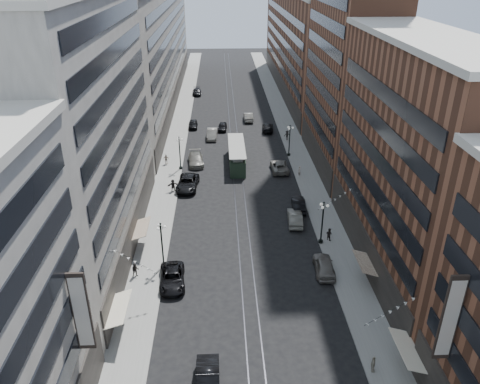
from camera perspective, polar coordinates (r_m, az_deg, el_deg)
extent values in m
plane|color=black|center=(81.33, -0.49, 4.30)|extent=(220.00, 220.00, 0.00)
cube|color=gray|center=(90.99, -7.71, 6.58)|extent=(4.00, 180.00, 0.15)
cube|color=gray|center=(91.61, 6.22, 6.80)|extent=(4.00, 180.00, 0.15)
cube|color=#2D2D33|center=(90.64, -1.17, 6.69)|extent=(0.12, 180.00, 0.02)
cube|color=#2D2D33|center=(90.68, -0.28, 6.71)|extent=(0.12, 180.00, 0.02)
cube|color=#ABA598|center=(53.06, -18.25, 6.77)|extent=(8.00, 36.00, 28.00)
cube|color=#ABA598|center=(113.57, -10.22, 17.14)|extent=(8.00, 90.00, 26.00)
cube|color=brown|center=(51.05, 20.31, 3.25)|extent=(8.00, 30.00, 24.00)
cube|color=brown|center=(74.53, 13.46, 18.33)|extent=(8.00, 26.00, 42.00)
cube|color=brown|center=(123.26, 7.00, 17.59)|extent=(8.00, 72.00, 24.00)
cylinder|color=black|center=(53.30, -9.27, -8.72)|extent=(0.56, 0.56, 0.30)
cylinder|color=black|center=(51.94, -9.47, -6.51)|extent=(0.18, 0.18, 5.20)
sphere|color=black|center=(50.49, -9.70, -3.85)|extent=(0.24, 0.24, 0.24)
sphere|color=white|center=(50.63, -9.16, -4.23)|extent=(0.36, 0.36, 0.36)
sphere|color=white|center=(51.05, -9.87, -4.02)|extent=(0.36, 0.36, 0.36)
sphere|color=white|center=(50.39, -9.97, -4.47)|extent=(0.36, 0.36, 0.36)
cylinder|color=black|center=(76.85, -7.24, 2.96)|extent=(0.56, 0.56, 0.30)
cylinder|color=black|center=(75.91, -7.34, 4.65)|extent=(0.18, 0.18, 5.20)
sphere|color=black|center=(74.92, -7.47, 6.64)|extent=(0.24, 0.24, 0.24)
sphere|color=white|center=(75.02, -7.10, 6.36)|extent=(0.36, 0.36, 0.36)
sphere|color=white|center=(75.44, -7.60, 6.45)|extent=(0.36, 0.36, 0.36)
sphere|color=white|center=(74.71, -7.64, 6.24)|extent=(0.36, 0.36, 0.36)
cylinder|color=black|center=(57.43, 9.79, -5.94)|extent=(0.56, 0.56, 0.30)
cylinder|color=black|center=(56.17, 9.99, -3.83)|extent=(0.18, 0.18, 5.20)
sphere|color=black|center=(54.83, 10.21, -1.30)|extent=(0.24, 0.24, 0.24)
sphere|color=white|center=(55.11, 10.64, -1.66)|extent=(0.36, 0.36, 0.36)
sphere|color=white|center=(55.30, 9.87, -1.48)|extent=(0.36, 0.36, 0.36)
sphere|color=white|center=(54.63, 10.03, -1.87)|extent=(0.36, 0.36, 0.36)
cylinder|color=black|center=(82.03, 5.96, 4.58)|extent=(0.56, 0.56, 0.30)
cylinder|color=black|center=(81.15, 6.04, 6.19)|extent=(0.18, 0.18, 5.20)
sphere|color=black|center=(80.23, 6.14, 8.06)|extent=(0.24, 0.24, 0.24)
sphere|color=white|center=(80.42, 6.45, 7.79)|extent=(0.36, 0.36, 0.36)
sphere|color=white|center=(80.68, 5.93, 7.88)|extent=(0.36, 0.36, 0.36)
sphere|color=white|center=(79.95, 6.00, 7.70)|extent=(0.36, 0.36, 0.36)
cube|color=#203222|center=(77.97, -0.41, 4.31)|extent=(2.45, 11.78, 2.55)
cube|color=gray|center=(77.39, -0.42, 5.39)|extent=(1.57, 10.80, 0.59)
cube|color=gray|center=(77.25, -0.42, 5.66)|extent=(2.65, 11.97, 0.15)
cylinder|color=black|center=(74.28, -0.28, 2.36)|extent=(2.26, 0.69, 0.69)
cylinder|color=black|center=(82.41, -0.53, 4.87)|extent=(2.26, 0.69, 0.69)
imported|color=black|center=(50.37, -8.26, -10.33)|extent=(3.00, 5.75, 1.55)
imported|color=slate|center=(52.32, 10.22, -8.82)|extent=(2.26, 5.12, 1.71)
imported|color=black|center=(39.84, -3.96, -22.15)|extent=(1.93, 5.36, 1.76)
imported|color=black|center=(51.88, -12.64, -9.27)|extent=(0.87, 0.60, 1.64)
imported|color=#A09A85|center=(42.39, 15.94, -19.51)|extent=(0.68, 1.01, 1.58)
imported|color=black|center=(70.03, -6.42, 1.10)|extent=(3.47, 6.58, 1.76)
imported|color=#65635A|center=(78.40, -5.40, 3.99)|extent=(2.94, 6.10, 1.71)
imported|color=black|center=(96.22, -5.76, 8.22)|extent=(1.80, 4.41, 1.50)
imported|color=black|center=(64.27, 7.13, -1.49)|extent=(2.00, 4.90, 1.58)
imported|color=slate|center=(75.83, 4.83, 3.15)|extent=(2.67, 5.71, 1.58)
imported|color=black|center=(94.07, 3.39, 7.88)|extent=(2.60, 5.34, 1.50)
imported|color=black|center=(94.41, -2.16, 7.96)|extent=(2.02, 4.33, 1.43)
imported|color=gray|center=(100.23, 1.02, 9.16)|extent=(1.87, 5.17, 1.70)
imported|color=black|center=(69.21, -8.16, 0.83)|extent=(1.75, 0.95, 1.81)
imported|color=#BCAC9B|center=(78.71, -8.98, 3.98)|extent=(1.04, 0.53, 1.71)
imported|color=black|center=(57.79, 10.80, -5.06)|extent=(0.84, 0.84, 1.58)
imported|color=#BAAA9A|center=(74.00, 7.24, 2.55)|extent=(0.69, 0.68, 1.60)
imported|color=black|center=(89.02, 5.76, 6.91)|extent=(1.27, 0.80, 1.83)
imported|color=gray|center=(90.05, -3.43, 7.10)|extent=(2.02, 5.35, 1.74)
imported|color=slate|center=(60.88, 6.71, -3.13)|extent=(2.09, 5.07, 1.63)
imported|color=black|center=(120.93, -5.29, 12.05)|extent=(2.25, 5.27, 1.51)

